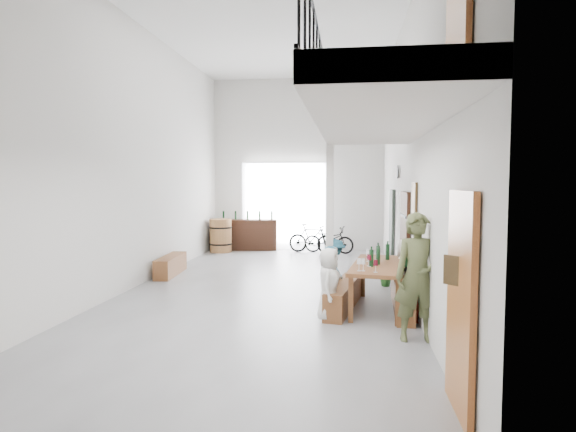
# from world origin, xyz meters

# --- Properties ---
(floor) EXTENTS (12.00, 12.00, 0.00)m
(floor) POSITION_xyz_m (0.00, 0.00, 0.00)
(floor) COLOR slate
(floor) RESTS_ON ground
(room_walls) EXTENTS (12.00, 12.00, 12.00)m
(room_walls) POSITION_xyz_m (0.00, 0.00, 3.55)
(room_walls) COLOR silver
(room_walls) RESTS_ON ground
(gateway_portal) EXTENTS (2.80, 0.08, 2.80)m
(gateway_portal) POSITION_xyz_m (-0.40, 5.94, 1.40)
(gateway_portal) COLOR white
(gateway_portal) RESTS_ON ground
(right_wall_decor) EXTENTS (0.07, 8.28, 5.07)m
(right_wall_decor) POSITION_xyz_m (2.70, -1.87, 1.74)
(right_wall_decor) COLOR #AD6127
(right_wall_decor) RESTS_ON ground
(balcony) EXTENTS (1.52, 5.62, 4.00)m
(balcony) POSITION_xyz_m (1.98, -3.13, 2.96)
(balcony) COLOR silver
(balcony) RESTS_ON ground
(tasting_table) EXTENTS (1.12, 2.17, 0.79)m
(tasting_table) POSITION_xyz_m (2.17, -1.24, 0.71)
(tasting_table) COLOR brown
(tasting_table) RESTS_ON ground
(bench_inner) EXTENTS (0.65, 1.98, 0.45)m
(bench_inner) POSITION_xyz_m (1.58, -1.26, 0.22)
(bench_inner) COLOR brown
(bench_inner) RESTS_ON ground
(bench_wall) EXTENTS (0.38, 2.18, 0.50)m
(bench_wall) POSITION_xyz_m (2.57, -1.20, 0.25)
(bench_wall) COLOR brown
(bench_wall) RESTS_ON ground
(tableware) EXTENTS (0.60, 1.36, 0.35)m
(tableware) POSITION_xyz_m (2.07, -1.35, 0.93)
(tableware) COLOR black
(tableware) RESTS_ON tasting_table
(side_bench) EXTENTS (0.47, 1.60, 0.45)m
(side_bench) POSITION_xyz_m (-2.50, 1.29, 0.22)
(side_bench) COLOR brown
(side_bench) RESTS_ON ground
(oak_barrel) EXTENTS (0.70, 0.70, 1.03)m
(oak_barrel) POSITION_xyz_m (-2.31, 5.05, 0.52)
(oak_barrel) COLOR #9B6938
(oak_barrel) RESTS_ON ground
(serving_counter) EXTENTS (1.90, 0.72, 0.98)m
(serving_counter) POSITION_xyz_m (-1.58, 5.65, 0.49)
(serving_counter) COLOR #361B0F
(serving_counter) RESTS_ON ground
(counter_bottles) EXTENTS (1.61, 0.19, 0.28)m
(counter_bottles) POSITION_xyz_m (-1.57, 5.64, 1.12)
(counter_bottles) COLOR black
(counter_bottles) RESTS_ON serving_counter
(guest_left_a) EXTENTS (0.45, 0.61, 1.15)m
(guest_left_a) POSITION_xyz_m (1.36, -2.02, 0.58)
(guest_left_a) COLOR silver
(guest_left_a) RESTS_ON ground
(guest_left_b) EXTENTS (0.33, 0.44, 1.10)m
(guest_left_b) POSITION_xyz_m (1.38, -1.42, 0.55)
(guest_left_b) COLOR #225C73
(guest_left_b) RESTS_ON ground
(guest_left_c) EXTENTS (0.42, 0.52, 1.03)m
(guest_left_c) POSITION_xyz_m (1.36, -0.88, 0.52)
(guest_left_c) COLOR silver
(guest_left_c) RESTS_ON ground
(guest_left_d) EXTENTS (0.60, 0.80, 1.10)m
(guest_left_d) POSITION_xyz_m (1.40, -0.39, 0.55)
(guest_left_d) COLOR #225C73
(guest_left_d) RESTS_ON ground
(guest_right_a) EXTENTS (0.51, 0.77, 1.22)m
(guest_right_a) POSITION_xyz_m (2.70, -1.88, 0.61)
(guest_right_a) COLOR red
(guest_right_a) RESTS_ON ground
(guest_right_b) EXTENTS (0.34, 1.04, 1.12)m
(guest_right_b) POSITION_xyz_m (2.76, -1.23, 0.56)
(guest_right_b) COLOR black
(guest_right_b) RESTS_ON ground
(guest_right_c) EXTENTS (0.51, 0.64, 1.14)m
(guest_right_c) POSITION_xyz_m (2.68, -0.55, 0.57)
(guest_right_c) COLOR silver
(guest_right_c) RESTS_ON ground
(host_standing) EXTENTS (0.67, 0.46, 1.77)m
(host_standing) POSITION_xyz_m (2.60, -2.83, 0.88)
(host_standing) COLOR #484F2C
(host_standing) RESTS_ON ground
(potted_plant) EXTENTS (0.42, 0.37, 0.41)m
(potted_plant) POSITION_xyz_m (2.45, 0.67, 0.21)
(potted_plant) COLOR #18551A
(potted_plant) RESTS_ON ground
(bicycle_near) EXTENTS (1.66, 0.91, 0.83)m
(bicycle_near) POSITION_xyz_m (1.05, 5.27, 0.41)
(bicycle_near) COLOR black
(bicycle_near) RESTS_ON ground
(bicycle_far) EXTENTS (1.53, 0.71, 0.89)m
(bicycle_far) POSITION_xyz_m (0.52, 5.25, 0.44)
(bicycle_far) COLOR black
(bicycle_far) RESTS_ON ground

